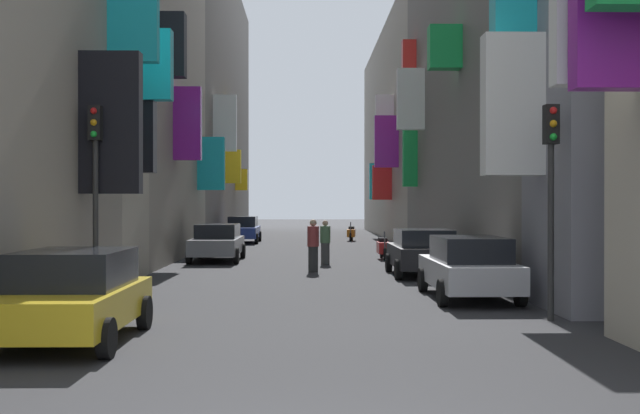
% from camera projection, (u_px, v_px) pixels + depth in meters
% --- Properties ---
extents(ground_plane, '(140.00, 140.00, 0.00)m').
position_uv_depth(ground_plane, '(307.00, 251.00, 35.88)').
color(ground_plane, '#2D2D30').
extents(building_left_mid_b, '(7.23, 13.41, 18.66)m').
position_uv_depth(building_left_mid_b, '(109.00, 28.00, 30.74)').
color(building_left_mid_b, '#9E9384').
rests_on(building_left_mid_b, ground).
extents(building_left_mid_c, '(7.25, 28.25, 17.87)m').
position_uv_depth(building_left_mid_c, '(188.00, 104.00, 51.56)').
color(building_left_mid_c, slate).
rests_on(building_left_mid_c, ground).
extents(building_right_far, '(7.31, 28.13, 13.74)m').
position_uv_depth(building_right_far, '(424.00, 135.00, 51.91)').
color(building_right_far, '#9E9384').
rests_on(building_right_far, ground).
extents(parked_car_blue, '(1.92, 4.37, 1.49)m').
position_uv_depth(parked_car_blue, '(243.00, 229.00, 43.29)').
color(parked_car_blue, navy).
rests_on(parked_car_blue, ground).
extents(parked_car_black, '(2.00, 3.91, 1.44)m').
position_uv_depth(parked_car_black, '(423.00, 251.00, 23.51)').
color(parked_car_black, black).
rests_on(parked_car_black, ground).
extents(parked_car_silver, '(1.88, 4.22, 1.46)m').
position_uv_depth(parked_car_silver, '(468.00, 266.00, 17.81)').
color(parked_car_silver, '#B7B7BC').
rests_on(parked_car_silver, ground).
extents(parked_car_grey, '(1.91, 4.42, 1.43)m').
position_uv_depth(parked_car_grey, '(217.00, 242.00, 29.55)').
color(parked_car_grey, slate).
rests_on(parked_car_grey, ground).
extents(parked_car_yellow, '(1.98, 3.90, 1.48)m').
position_uv_depth(parked_car_yellow, '(72.00, 295.00, 12.28)').
color(parked_car_yellow, gold).
rests_on(parked_car_yellow, ground).
extents(scooter_red, '(0.45, 1.95, 1.13)m').
position_uv_depth(scooter_red, '(383.00, 248.00, 30.43)').
color(scooter_red, red).
rests_on(scooter_red, ground).
extents(scooter_orange, '(0.58, 1.99, 1.13)m').
position_uv_depth(scooter_orange, '(351.00, 233.00, 45.32)').
color(scooter_orange, orange).
rests_on(scooter_orange, ground).
extents(scooter_black, '(0.61, 1.82, 1.13)m').
position_uv_depth(scooter_black, '(255.00, 229.00, 52.81)').
color(scooter_black, black).
rests_on(scooter_black, ground).
extents(pedestrian_crossing, '(0.48, 0.48, 1.71)m').
position_uv_depth(pedestrian_crossing, '(313.00, 246.00, 24.85)').
color(pedestrian_crossing, '#2A2A2A').
rests_on(pedestrian_crossing, ground).
extents(pedestrian_near_left, '(0.50, 0.50, 1.61)m').
position_uv_depth(pedestrian_near_left, '(325.00, 242.00, 28.02)').
color(pedestrian_near_left, '#3F3F3F').
rests_on(pedestrian_near_left, ground).
extents(traffic_light_near_corner, '(0.26, 0.34, 4.35)m').
position_uv_depth(traffic_light_near_corner, '(95.00, 170.00, 16.48)').
color(traffic_light_near_corner, '#2D2D2D').
rests_on(traffic_light_near_corner, ground).
extents(traffic_light_far_corner, '(0.26, 0.34, 4.12)m').
position_uv_depth(traffic_light_far_corner, '(551.00, 173.00, 14.53)').
color(traffic_light_far_corner, '#2D2D2D').
rests_on(traffic_light_far_corner, ground).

